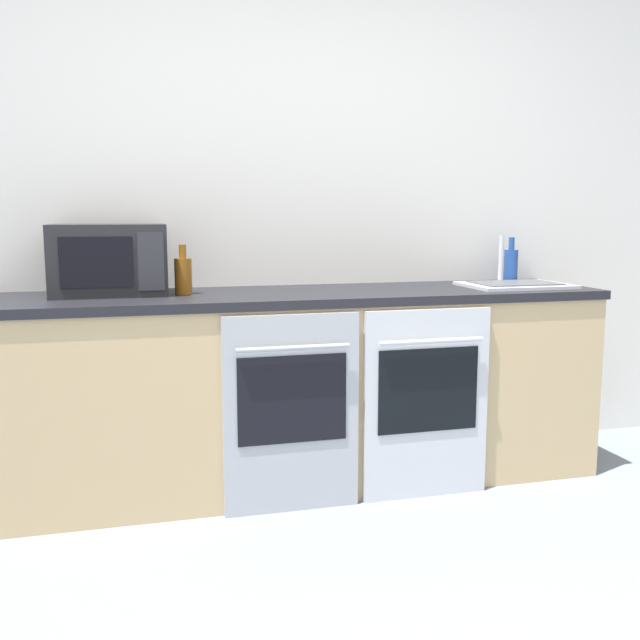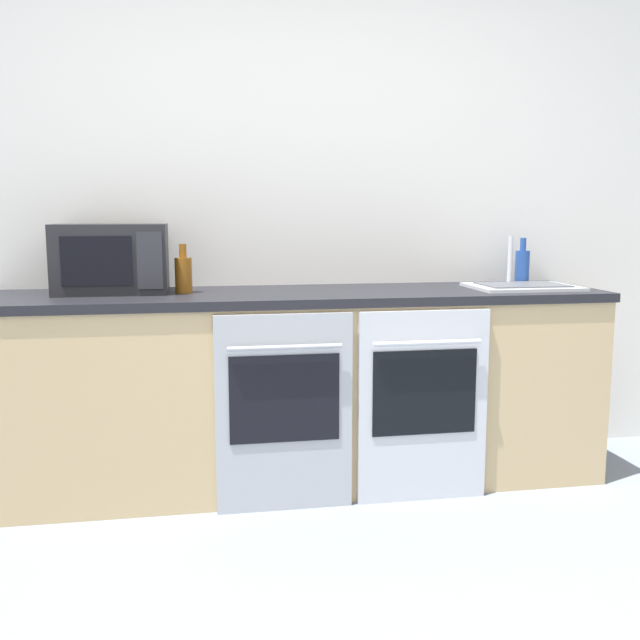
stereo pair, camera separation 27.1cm
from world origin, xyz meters
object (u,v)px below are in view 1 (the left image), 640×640
oven_right (427,403)px  bottle_blue (511,264)px  bottle_amber (183,275)px  sink (514,284)px  oven_left (292,412)px  microwave (109,260)px

oven_right → bottle_blue: (0.68, 0.52, 0.55)m
oven_right → bottle_amber: (-0.99, 0.36, 0.55)m
sink → bottle_blue: bearing=64.6°
bottle_amber → oven_right: bearing=-19.9°
oven_right → bottle_amber: bearing=160.1°
oven_left → oven_right: (0.60, 0.00, 0.00)m
bottle_amber → oven_left: bearing=-42.2°
microwave → oven_left: bearing=-31.0°
microwave → bottle_blue: bearing=2.7°
oven_left → oven_right: same height
microwave → bottle_blue: size_ratio=2.11×
microwave → sink: (1.87, -0.14, -0.14)m
oven_left → bottle_blue: bottle_blue is taller
oven_right → sink: sink is taller
oven_right → sink: 0.79m
sink → bottle_amber: bearing=177.2°
oven_left → bottle_blue: size_ratio=3.65×
bottle_amber → sink: 1.56m
oven_right → microwave: bearing=162.0°
oven_right → bottle_amber: size_ratio=3.85×
oven_left → sink: size_ratio=1.73×
sink → oven_left: bearing=-166.2°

